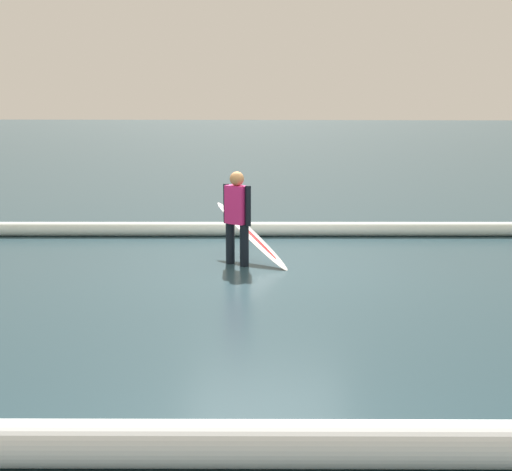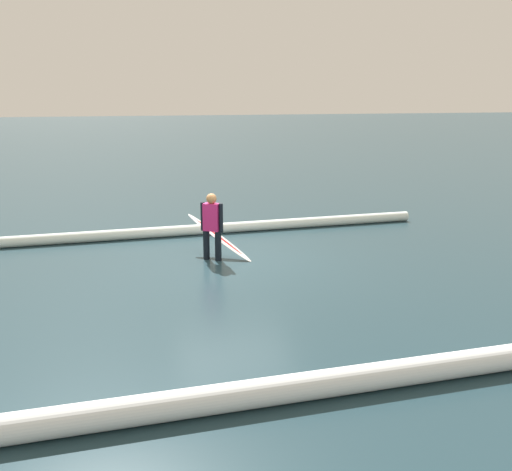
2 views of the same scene
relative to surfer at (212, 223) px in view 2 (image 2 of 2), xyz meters
The scene contains 5 objects.
ground_plane 0.93m from the surfer, 168.75° to the left, with size 147.90×147.90×0.00m, color #1F3740.
surfer is the anchor object (origin of this frame).
surfboard 0.52m from the surfer, 124.33° to the right, with size 1.36×1.45×0.87m.
wave_crest_foreground 2.63m from the surfer, 62.85° to the right, with size 0.26×0.26×14.16m, color white.
wave_crest_midground 6.15m from the surfer, 99.12° to the left, with size 0.34×0.34×15.65m, color white.
Camera 2 is at (2.28, 11.98, 3.57)m, focal length 41.14 mm.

